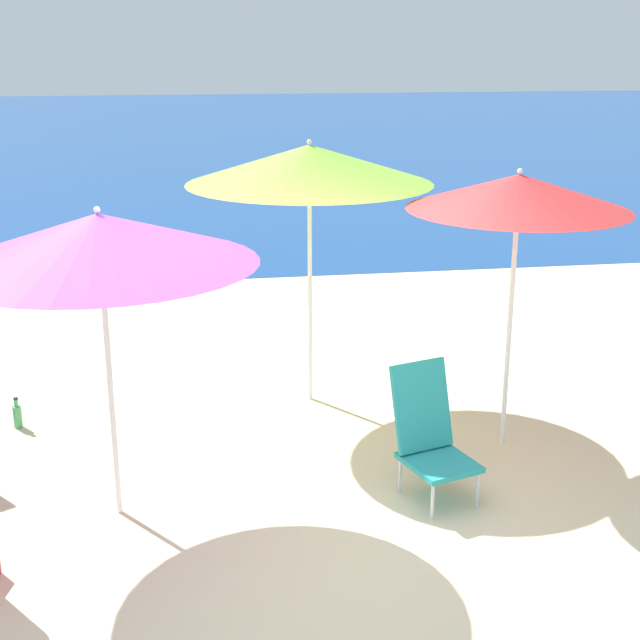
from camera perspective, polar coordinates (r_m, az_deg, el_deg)
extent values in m
plane|color=beige|center=(5.62, -0.94, -14.00)|extent=(60.00, 60.00, 0.00)
cube|color=#19478C|center=(31.21, -8.00, 11.99)|extent=(60.00, 40.00, 0.01)
cylinder|color=white|center=(6.66, 12.02, -0.69)|extent=(0.04, 0.04, 1.80)
cone|color=red|center=(6.43, 12.60, 8.00)|extent=(1.58, 1.58, 0.25)
sphere|color=white|center=(6.40, 12.69, 9.28)|extent=(0.04, 0.04, 0.04)
cylinder|color=white|center=(5.72, -13.24, -4.60)|extent=(0.04, 0.04, 1.66)
cone|color=purple|center=(5.43, -13.96, 5.07)|extent=(1.90, 1.90, 0.31)
sphere|color=white|center=(5.40, -14.09, 6.86)|extent=(0.04, 0.04, 0.04)
cylinder|color=white|center=(7.35, -0.65, 1.60)|extent=(0.04, 0.04, 1.84)
cone|color=#8ECC3D|center=(7.13, -0.68, 9.94)|extent=(1.97, 1.97, 0.31)
sphere|color=white|center=(7.11, -0.69, 11.33)|extent=(0.04, 0.04, 0.04)
cylinder|color=silver|center=(5.83, 7.21, -11.45)|extent=(0.02, 0.02, 0.26)
cylinder|color=silver|center=(6.01, 10.05, -10.64)|extent=(0.02, 0.02, 0.26)
cylinder|color=silver|center=(6.12, 5.14, -9.89)|extent=(0.02, 0.02, 0.26)
cylinder|color=silver|center=(6.29, 7.90, -9.17)|extent=(0.02, 0.02, 0.26)
cube|color=teal|center=(5.99, 7.63, -9.03)|extent=(0.53, 0.57, 0.04)
cube|color=teal|center=(6.03, 6.51, -5.47)|extent=(0.45, 0.31, 0.59)
cylinder|color=#4CB266|center=(7.47, -18.78, -5.90)|extent=(0.07, 0.07, 0.18)
cylinder|color=#4CB266|center=(7.42, -18.87, -5.05)|extent=(0.03, 0.03, 0.06)
cylinder|color=black|center=(7.41, -18.90, -4.78)|extent=(0.03, 0.03, 0.02)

